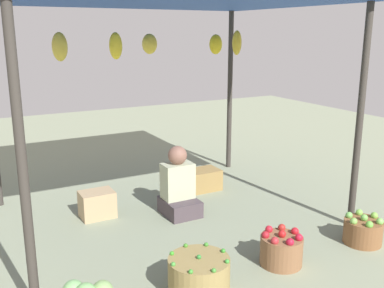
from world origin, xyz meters
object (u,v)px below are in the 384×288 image
at_px(basket_green_apples, 363,231).
at_px(vendor_person, 179,188).
at_px(basket_red_apples, 281,249).
at_px(wooden_crate_near_vendor, 97,204).
at_px(basket_green_chilies, 199,276).
at_px(wooden_crate_stacked_rear, 203,180).

bearing_deg(basket_green_apples, vendor_person, 129.77).
height_order(basket_red_apples, wooden_crate_near_vendor, basket_red_apples).
bearing_deg(wooden_crate_near_vendor, basket_green_apples, -41.55).
bearing_deg(vendor_person, basket_green_chilies, -111.13).
bearing_deg(vendor_person, basket_red_apples, -78.78).
xyz_separation_m(basket_green_chilies, basket_green_apples, (1.81, -0.01, -0.02)).
relative_size(basket_green_apples, wooden_crate_stacked_rear, 0.87).
bearing_deg(basket_green_chilies, wooden_crate_stacked_rear, 59.36).
relative_size(basket_green_chilies, basket_red_apples, 1.31).
bearing_deg(vendor_person, basket_green_apples, -50.23).
relative_size(basket_red_apples, wooden_crate_stacked_rear, 0.89).
distance_m(vendor_person, wooden_crate_near_vendor, 0.91).
height_order(basket_green_chilies, basket_green_apples, basket_green_chilies).
height_order(vendor_person, basket_green_chilies, vendor_person).
distance_m(vendor_person, wooden_crate_stacked_rear, 0.85).
bearing_deg(basket_green_chilies, vendor_person, 68.87).
distance_m(basket_green_chilies, basket_red_apples, 0.86).
distance_m(basket_red_apples, wooden_crate_near_vendor, 2.10).
relative_size(vendor_person, basket_red_apples, 2.10).
height_order(vendor_person, basket_green_apples, vendor_person).
xyz_separation_m(basket_red_apples, wooden_crate_stacked_rear, (0.35, 1.98, -0.01)).
bearing_deg(basket_green_apples, wooden_crate_stacked_rear, 106.65).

